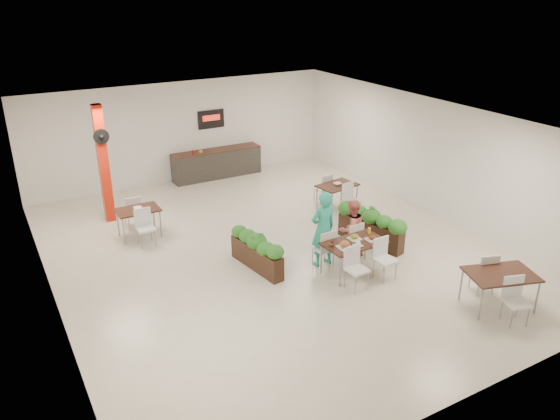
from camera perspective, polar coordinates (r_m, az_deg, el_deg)
The scene contains 12 objects.
ground at distance 13.37m, azimuth -0.77°, elevation -4.19°, with size 12.00×12.00×0.00m, color beige.
room_shell at distance 12.59m, azimuth -0.82°, elevation 3.97°, with size 10.10×12.10×3.22m.
red_column at distance 15.16m, azimuth -17.97°, elevation 4.69°, with size 0.40×0.41×3.20m.
service_counter at distance 18.32m, azimuth -6.63°, elevation 4.92°, with size 3.00×0.64×2.20m.
main_table at distance 12.22m, azimuth 7.72°, elevation -3.83°, with size 1.43×1.67×0.92m.
diner_man at distance 12.37m, azimuth 4.52°, elevation -1.99°, with size 0.65×0.43×1.79m, color #28B093.
diner_woman at distance 12.88m, azimuth 7.46°, elevation -1.97°, with size 0.70×0.54×1.43m, color #E96F67.
planter_left at distance 12.34m, azimuth -2.46°, elevation -4.08°, with size 0.59×1.77×0.93m.
planter_right at distance 13.65m, azimuth 9.48°, elevation -1.62°, with size 0.80×1.86×1.00m.
side_table_a at distance 14.29m, azimuth -14.59°, elevation -0.40°, with size 1.06×1.62×0.92m.
side_table_b at distance 15.58m, azimuth 5.99°, elevation 2.20°, with size 1.21×1.67×0.92m.
side_table_c at distance 11.73m, azimuth 22.04°, elevation -6.64°, with size 1.54×1.67×0.92m.
Camera 1 is at (-5.73, -10.44, 6.07)m, focal length 35.00 mm.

